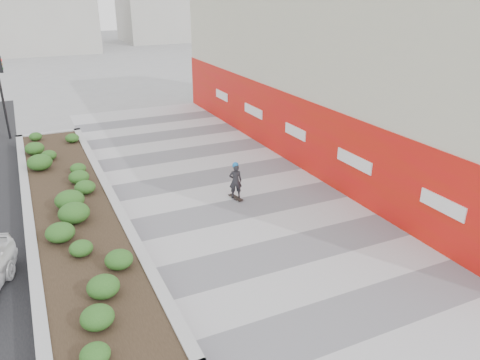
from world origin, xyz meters
name	(u,v)px	position (x,y,z in m)	size (l,w,h in m)	color
ground	(324,283)	(0.00, 0.00, 0.00)	(160.00, 160.00, 0.00)	gray
walkway	(269,233)	(0.00, 3.00, 0.01)	(8.00, 36.00, 0.01)	#A8A8AD
building	(344,65)	(6.98, 8.98, 3.98)	(6.04, 24.08, 8.00)	beige
planter	(71,204)	(-5.50, 7.00, 0.42)	(3.00, 18.00, 0.90)	#9E9EA0
traffic_signal_near	(2,85)	(-7.23, 17.50, 2.76)	(0.33, 0.28, 4.20)	black
manhole_cover	(283,230)	(0.50, 3.00, 0.00)	(0.44, 0.44, 0.01)	#595654
skateboarder	(236,181)	(0.11, 5.82, 0.73)	(0.54, 0.74, 1.45)	beige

